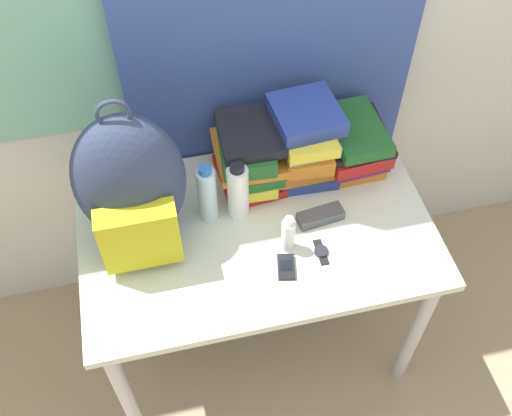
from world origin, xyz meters
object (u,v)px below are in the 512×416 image
object	(u,v)px
sunglasses_case	(320,216)
book_stack_right	(352,143)
backpack	(131,186)
water_bottle	(207,194)
book_stack_left	(248,155)
cell_phone	(286,267)
book_stack_center	(304,141)
sunscreen_bottle	(288,234)
sports_bottle	(238,191)
wristwatch	(321,252)

from	to	relation	value
sunglasses_case	book_stack_right	bearing A→B (deg)	52.19
backpack	water_bottle	distance (m)	0.25
book_stack_left	cell_phone	distance (m)	0.40
book_stack_center	cell_phone	size ratio (longest dim) A/B	2.97
backpack	book_stack_right	distance (m)	0.77
sunscreen_bottle	water_bottle	bearing A→B (deg)	141.06
sports_bottle	cell_phone	size ratio (longest dim) A/B	2.39
backpack	sunscreen_bottle	xyz separation A→B (m)	(0.44, -0.15, -0.17)
book_stack_right	sunscreen_bottle	size ratio (longest dim) A/B	2.03
cell_phone	backpack	bearing A→B (deg)	151.12
book_stack_right	wristwatch	size ratio (longest dim) A/B	3.04
backpack	sports_bottle	bearing A→B (deg)	3.06
book_stack_left	sports_bottle	size ratio (longest dim) A/B	1.25
sunglasses_case	wristwatch	bearing A→B (deg)	-105.44
book_stack_center	water_bottle	distance (m)	0.37
book_stack_right	wristwatch	distance (m)	0.42
book_stack_center	book_stack_right	xyz separation A→B (m)	(0.18, 0.00, -0.05)
water_bottle	sunscreen_bottle	distance (m)	0.28
backpack	sunscreen_bottle	size ratio (longest dim) A/B	3.79
backpack	cell_phone	size ratio (longest dim) A/B	5.73
sunscreen_bottle	book_stack_center	bearing A→B (deg)	66.79
backpack	water_bottle	bearing A→B (deg)	6.18
backpack	book_stack_right	size ratio (longest dim) A/B	1.87
book_stack_center	wristwatch	bearing A→B (deg)	-95.41
book_stack_right	sunglasses_case	size ratio (longest dim) A/B	1.90
cell_phone	book_stack_left	bearing A→B (deg)	94.99
water_bottle	sunglasses_case	bearing A→B (deg)	-15.05
backpack	book_stack_center	size ratio (longest dim) A/B	1.93
book_stack_left	wristwatch	distance (m)	0.40
book_stack_left	sports_bottle	distance (m)	0.15
book_stack_center	sports_bottle	xyz separation A→B (m)	(-0.25, -0.14, -0.03)
book_stack_center	cell_phone	xyz separation A→B (m)	(-0.15, -0.38, -0.13)
sunscreen_bottle	cell_phone	world-z (taller)	sunscreen_bottle
book_stack_right	water_bottle	size ratio (longest dim) A/B	1.25
book_stack_center	sunglasses_case	world-z (taller)	book_stack_center
backpack	wristwatch	size ratio (longest dim) A/B	5.69
book_stack_center	sunglasses_case	bearing A→B (deg)	-89.55
book_stack_left	book_stack_center	size ratio (longest dim) A/B	1.01
book_stack_left	book_stack_right	world-z (taller)	book_stack_left
cell_phone	book_stack_right	bearing A→B (deg)	49.18
sports_bottle	sunglasses_case	xyz separation A→B (m)	(0.25, -0.09, -0.09)
book_stack_left	sunscreen_bottle	bearing A→B (deg)	-79.28
cell_phone	wristwatch	size ratio (longest dim) A/B	0.99
book_stack_right	cell_phone	size ratio (longest dim) A/B	3.07
sunscreen_bottle	sunglasses_case	xyz separation A→B (m)	(0.13, 0.08, -0.05)
wristwatch	sports_bottle	bearing A→B (deg)	135.69
backpack	sports_bottle	xyz separation A→B (m)	(0.32, 0.02, -0.13)
sunscreen_bottle	cell_phone	xyz separation A→B (m)	(-0.02, -0.08, -0.06)
backpack	book_stack_right	world-z (taller)	backpack
book_stack_left	water_bottle	bearing A→B (deg)	-141.39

